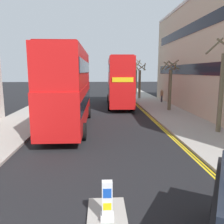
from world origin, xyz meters
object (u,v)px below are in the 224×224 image
double_decker_bus_away (69,86)px  double_decker_bus_oncoming (119,80)px  keep_left_bollard (107,202)px  pedestrian_far (162,96)px

double_decker_bus_away → double_decker_bus_oncoming: 11.34m
double_decker_bus_away → keep_left_bollard: bearing=-77.7°
double_decker_bus_oncoming → pedestrian_far: double_decker_bus_oncoming is taller
double_decker_bus_oncoming → pedestrian_far: (5.70, 2.26, -2.04)m
double_decker_bus_away → double_decker_bus_oncoming: bearing=66.5°
keep_left_bollard → double_decker_bus_oncoming: (2.10, 21.56, 2.42)m
keep_left_bollard → double_decker_bus_away: bearing=102.3°
double_decker_bus_away → double_decker_bus_oncoming: (4.53, 10.40, 0.00)m
keep_left_bollard → double_decker_bus_oncoming: bearing=84.4°
keep_left_bollard → double_decker_bus_away: (-2.43, 11.16, 2.42)m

